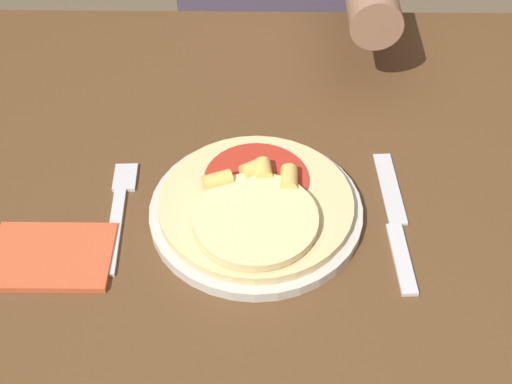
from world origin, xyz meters
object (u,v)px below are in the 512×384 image
Objects in this scene: fork at (119,208)px; knife at (395,221)px; dining_table at (274,304)px; pizza at (256,204)px; plate at (256,212)px.

fork and knife have the same top height.
pizza reaches higher than dining_table.
plate reaches higher than dining_table.
dining_table is 4.99× the size of knife.
dining_table is 4.86× the size of pizza.
pizza is at bearing -90.80° from plate.
knife is at bearing 16.50° from dining_table.
pizza is at bearing 116.48° from dining_table.
plate is at bearing -2.93° from fork.
fork is (-0.16, 0.01, -0.00)m from plate.
fork is at bearing 175.42° from pizza.
plate is 1.42× the size of fork.
plate reaches higher than knife.
fork reaches higher than dining_table.
fork is 0.80× the size of knife.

